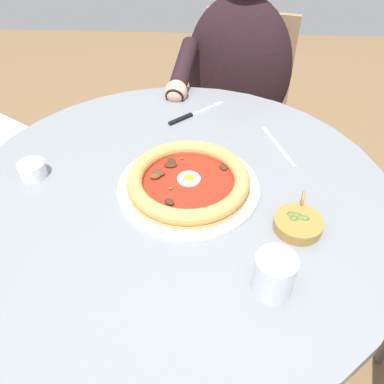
# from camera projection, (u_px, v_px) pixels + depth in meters

# --- Properties ---
(ground_plane) EXTENTS (6.00, 6.00, 0.02)m
(ground_plane) POSITION_uv_depth(u_px,v_px,m) (182.00, 348.00, 1.40)
(ground_plane) COLOR brown
(dining_table) EXTENTS (0.99, 0.99, 0.75)m
(dining_table) POSITION_uv_depth(u_px,v_px,m) (179.00, 237.00, 1.00)
(dining_table) COLOR gray
(dining_table) RESTS_ON ground
(pizza_on_plate) EXTENTS (0.32, 0.32, 0.05)m
(pizza_on_plate) POSITION_uv_depth(u_px,v_px,m) (188.00, 182.00, 0.88)
(pizza_on_plate) COLOR white
(pizza_on_plate) RESTS_ON dining_table
(water_glass) EXTENTS (0.07, 0.07, 0.08)m
(water_glass) POSITION_uv_depth(u_px,v_px,m) (274.00, 276.00, 0.68)
(water_glass) COLOR silver
(water_glass) RESTS_ON dining_table
(steak_knife) EXTENTS (0.15, 0.14, 0.01)m
(steak_knife) POSITION_uv_depth(u_px,v_px,m) (189.00, 116.00, 1.12)
(steak_knife) COLOR silver
(steak_knife) RESTS_ON dining_table
(ramekin_capers) EXTENTS (0.06, 0.06, 0.04)m
(ramekin_capers) POSITION_uv_depth(u_px,v_px,m) (32.00, 169.00, 0.92)
(ramekin_capers) COLOR white
(ramekin_capers) RESTS_ON dining_table
(olive_pan) EXTENTS (0.10, 0.12, 0.05)m
(olive_pan) POSITION_uv_depth(u_px,v_px,m) (298.00, 223.00, 0.80)
(olive_pan) COLOR olive
(olive_pan) RESTS_ON dining_table
(fork_utensil) EXTENTS (0.07, 0.18, 0.00)m
(fork_utensil) POSITION_uv_depth(u_px,v_px,m) (278.00, 146.00, 1.02)
(fork_utensil) COLOR #BCBCC1
(fork_utensil) RESTS_ON dining_table
(diner_person) EXTENTS (0.45, 0.48, 1.14)m
(diner_person) POSITION_uv_depth(u_px,v_px,m) (233.00, 120.00, 1.56)
(diner_person) COLOR #282833
(diner_person) RESTS_ON ground
(cafe_chair_diner) EXTENTS (0.49, 0.49, 0.84)m
(cafe_chair_diner) POSITION_uv_depth(u_px,v_px,m) (241.00, 102.00, 1.66)
(cafe_chair_diner) COLOR #957050
(cafe_chair_diner) RESTS_ON ground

